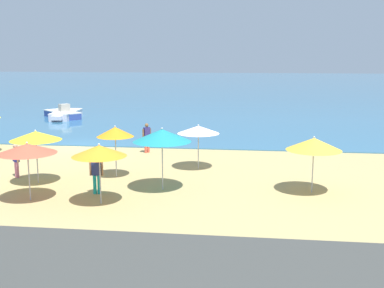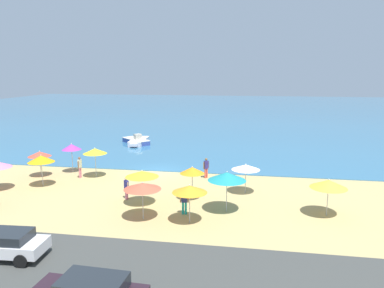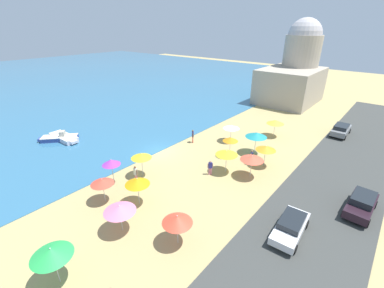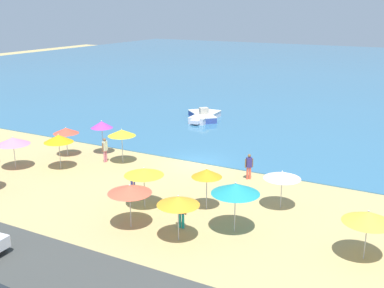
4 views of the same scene
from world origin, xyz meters
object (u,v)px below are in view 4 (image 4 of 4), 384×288
Objects in this scene: beach_umbrella_8 at (207,173)px; beach_umbrella_9 at (235,189)px; beach_umbrella_14 at (178,201)px; bather_1 at (105,149)px; beach_umbrella_12 at (13,141)px; beach_umbrella_10 at (368,217)px; beach_umbrella_5 at (58,139)px; beach_umbrella_11 at (282,175)px; beach_umbrella_7 at (102,125)px; skiff_offshore at (202,116)px; skiff_nearshore at (205,117)px; beach_umbrella_6 at (66,131)px; bather_3 at (249,165)px; beach_umbrella_1 at (130,189)px; beach_umbrella_4 at (122,133)px; bather_2 at (133,183)px; bather_0 at (181,211)px; beach_umbrella_13 at (144,172)px.

beach_umbrella_9 is (2.56, -1.85, 0.20)m from beach_umbrella_8.
beach_umbrella_14 is 13.53m from bather_1.
beach_umbrella_10 is at bearing -2.88° from beach_umbrella_12.
beach_umbrella_5 reaches higher than beach_umbrella_11.
beach_umbrella_12 is (-3.24, -5.71, -0.33)m from beach_umbrella_7.
skiff_offshore is at bearing 115.19° from beach_umbrella_14.
skiff_nearshore is at bearing -29.29° from skiff_offshore.
beach_umbrella_6 reaches higher than bather_3.
beach_umbrella_1 is 10.76m from beach_umbrella_4.
beach_umbrella_5 is 1.39× the size of bather_1.
beach_umbrella_4 reaches higher than beach_umbrella_8.
beach_umbrella_11 is 22.36m from skiff_offshore.
beach_umbrella_1 is at bearing -16.20° from beach_umbrella_12.
beach_umbrella_1 is 13.22m from beach_umbrella_12.
bather_2 is at bearing -25.19° from beach_umbrella_6.
bather_1 reaches higher than bather_3.
skiff_nearshore is (-13.68, 16.99, -1.62)m from beach_umbrella_11.
bather_0 is at bearing -9.46° from beach_umbrella_12.
beach_umbrella_13 is 1.34× the size of bather_1.
bather_0 is 24.52m from skiff_offshore.
beach_umbrella_13 reaches higher than skiff_nearshore.
beach_umbrella_11 is 1.34× the size of bather_0.
beach_umbrella_9 is at bearing 22.97° from beach_umbrella_1.
bather_1 is (-10.39, 3.92, -1.13)m from beach_umbrella_8.
beach_umbrella_12 is 16.06m from beach_umbrella_14.
beach_umbrella_11 is at bearing -50.65° from skiff_offshore.
bather_0 is 8.46m from bather_3.
beach_umbrella_1 is 0.54× the size of skiff_offshore.
beach_umbrella_11 is at bearing 30.59° from beach_umbrella_8.
beach_umbrella_7 is 0.99× the size of beach_umbrella_9.
beach_umbrella_1 is 24.77m from skiff_offshore.
beach_umbrella_6 is at bearing 167.11° from beach_umbrella_10.
bather_1 is (-10.91, 7.93, -1.06)m from beach_umbrella_14.
bather_0 is 12.33m from bather_1.
beach_umbrella_13 is 1.40× the size of bather_3.
beach_umbrella_6 is at bearing 154.81° from bather_2.
bather_1 is 0.42× the size of skiff_offshore.
beach_umbrella_13 is at bearing -71.64° from skiff_nearshore.
beach_umbrella_8 is at bearing -92.32° from bather_3.
beach_umbrella_8 is 15.10m from beach_umbrella_12.
beach_umbrella_4 is 15.17m from skiff_offshore.
bather_2 is (-7.20, 1.22, -1.47)m from beach_umbrella_9.
beach_umbrella_4 is 8.45m from beach_umbrella_13.
bather_2 is (9.30, -4.37, -1.09)m from beach_umbrella_6.
beach_umbrella_8 is 1.46× the size of bather_0.
beach_umbrella_11 is 18.90m from beach_umbrella_12.
beach_umbrella_6 is 15.39m from bather_0.
bather_2 is (-4.64, -0.62, -1.26)m from beach_umbrella_8.
beach_umbrella_14 is (0.52, -4.01, -0.06)m from beach_umbrella_8.
beach_umbrella_1 reaches higher than bather_3.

